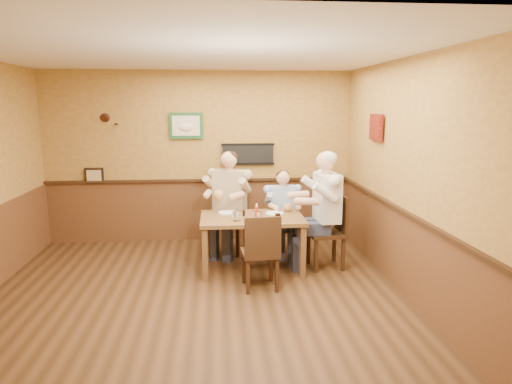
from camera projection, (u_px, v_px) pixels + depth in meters
room at (204, 155)px, 5.20m from camera, size 5.02×5.03×2.81m
dining_table at (252, 223)px, 6.26m from camera, size 1.40×0.90×0.75m
chair_back_left at (230, 221)px, 7.02m from camera, size 0.59×0.59×0.99m
chair_back_right at (282, 227)px, 6.99m from camera, size 0.39×0.39×0.81m
chair_right_end at (326, 232)px, 6.35m from camera, size 0.51×0.51×1.03m
chair_near_side at (260, 251)px, 5.63m from camera, size 0.48×0.48×0.96m
diner_tan_shirt at (230, 207)px, 6.98m from camera, size 0.85×0.85×1.41m
diner_blue_polo at (282, 216)px, 6.95m from camera, size 0.56×0.56×1.16m
diner_white_elder at (326, 216)px, 6.31m from camera, size 0.72×0.72×1.47m
water_glass_left at (237, 216)px, 6.00m from camera, size 0.11×0.11×0.13m
water_glass_mid at (260, 216)px, 6.02m from camera, size 0.08×0.08×0.11m
cola_tumbler at (278, 217)px, 6.01m from camera, size 0.08×0.08×0.10m
hot_sauce_bottle at (257, 212)px, 6.09m from camera, size 0.06×0.06×0.19m
salt_shaker at (233, 214)px, 6.19m from camera, size 0.04×0.04×0.10m
pepper_shaker at (244, 213)px, 6.25m from camera, size 0.04×0.04×0.08m
plate_far_left at (227, 213)px, 6.43m from camera, size 0.30×0.30×0.02m
plate_far_right at (275, 213)px, 6.39m from camera, size 0.27×0.27×0.02m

